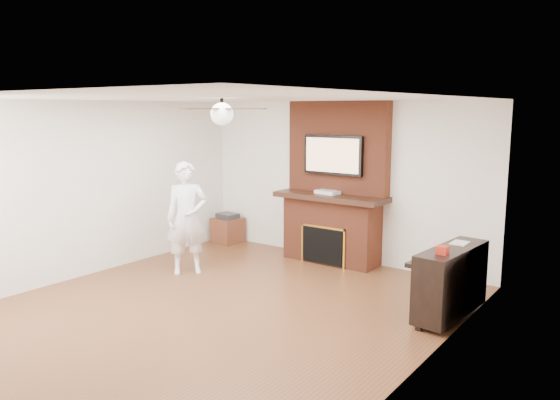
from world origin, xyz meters
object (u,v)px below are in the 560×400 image
Objects in this scene: fireplace at (334,199)px; side_table at (228,229)px; piano at (450,280)px; person at (187,218)px.

side_table is at bearing -178.21° from fireplace.
piano is (2.30, -1.25, -0.55)m from fireplace.
fireplace is at bearing 7.37° from side_table.
piano is at bearing -9.31° from side_table.
piano is (3.68, 0.56, -0.38)m from person.
piano is at bearing -41.12° from person.
fireplace is 4.73× the size of side_table.
person is at bearing -60.60° from side_table.
fireplace is at bearing 156.23° from piano.
person is at bearing -127.45° from fireplace.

